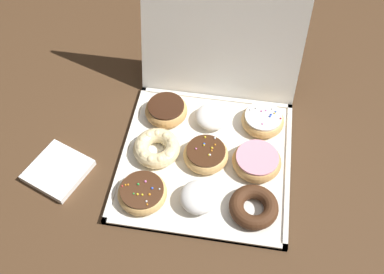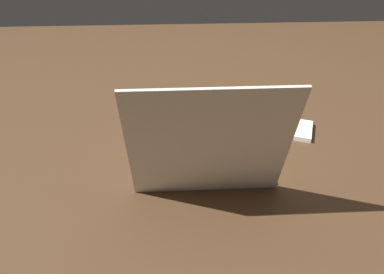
% 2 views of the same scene
% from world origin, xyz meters
% --- Properties ---
extents(ground_plane, '(3.00, 3.00, 0.00)m').
position_xyz_m(ground_plane, '(0.00, 0.00, 0.00)').
color(ground_plane, '#4C331E').
extents(donut_box, '(0.42, 0.42, 0.01)m').
position_xyz_m(donut_box, '(0.00, 0.00, 0.01)').
color(donut_box, silver).
rests_on(donut_box, ground).
extents(box_lid_open, '(0.42, 0.12, 0.39)m').
position_xyz_m(box_lid_open, '(0.00, 0.27, 0.19)').
color(box_lid_open, silver).
rests_on(box_lid_open, ground).
extents(sprinkle_donut_0, '(0.12, 0.12, 0.04)m').
position_xyz_m(sprinkle_donut_0, '(-0.13, -0.13, 0.03)').
color(sprinkle_donut_0, tan).
rests_on(sprinkle_donut_0, donut_box).
extents(powdered_filled_donut_1, '(0.09, 0.09, 0.05)m').
position_xyz_m(powdered_filled_donut_1, '(-0.00, -0.12, 0.03)').
color(powdered_filled_donut_1, white).
rests_on(powdered_filled_donut_1, donut_box).
extents(chocolate_cake_ring_donut_2, '(0.11, 0.11, 0.03)m').
position_xyz_m(chocolate_cake_ring_donut_2, '(0.13, -0.13, 0.03)').
color(chocolate_cake_ring_donut_2, '#472816').
rests_on(chocolate_cake_ring_donut_2, donut_box).
extents(cruller_donut_3, '(0.12, 0.12, 0.04)m').
position_xyz_m(cruller_donut_3, '(-0.12, -0.00, 0.03)').
color(cruller_donut_3, beige).
rests_on(cruller_donut_3, donut_box).
extents(sprinkle_donut_4, '(0.11, 0.11, 0.04)m').
position_xyz_m(sprinkle_donut_4, '(-0.00, 0.00, 0.03)').
color(sprinkle_donut_4, tan).
rests_on(sprinkle_donut_4, donut_box).
extents(pink_frosted_donut_5, '(0.12, 0.12, 0.04)m').
position_xyz_m(pink_frosted_donut_5, '(0.13, 0.00, 0.03)').
color(pink_frosted_donut_5, tan).
rests_on(pink_frosted_donut_5, donut_box).
extents(chocolate_frosted_donut_6, '(0.11, 0.11, 0.04)m').
position_xyz_m(chocolate_frosted_donut_6, '(-0.12, 0.12, 0.03)').
color(chocolate_frosted_donut_6, tan).
rests_on(chocolate_frosted_donut_6, donut_box).
extents(powdered_filled_donut_7, '(0.09, 0.09, 0.04)m').
position_xyz_m(powdered_filled_donut_7, '(-0.00, 0.12, 0.03)').
color(powdered_filled_donut_7, white).
rests_on(powdered_filled_donut_7, donut_box).
extents(sprinkle_donut_8, '(0.11, 0.11, 0.04)m').
position_xyz_m(sprinkle_donut_8, '(0.13, 0.13, 0.03)').
color(sprinkle_donut_8, tan).
rests_on(sprinkle_donut_8, donut_box).
extents(napkin_stack, '(0.17, 0.17, 0.02)m').
position_xyz_m(napkin_stack, '(-0.35, -0.09, 0.01)').
color(napkin_stack, white).
rests_on(napkin_stack, ground).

